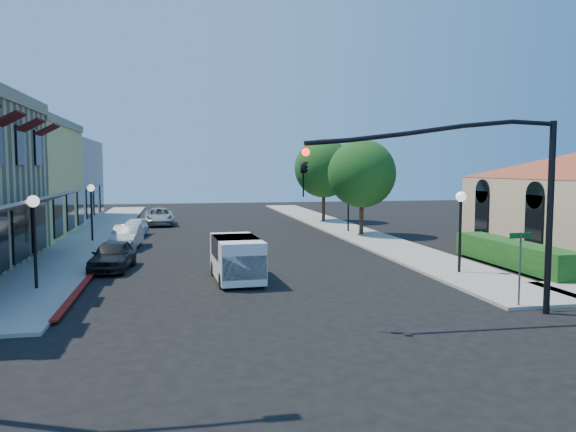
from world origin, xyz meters
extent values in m
plane|color=black|center=(0.00, 0.00, 0.00)|extent=(120.00, 120.00, 0.00)
cube|color=gray|center=(-8.75, 27.00, 0.06)|extent=(3.50, 50.00, 0.12)
cube|color=gray|center=(8.75, 27.00, 0.06)|extent=(3.50, 50.00, 0.12)
cube|color=maroon|center=(-6.90, 8.00, 0.00)|extent=(0.25, 10.00, 0.06)
cube|color=#561416|center=(-9.60, 11.00, 3.05)|extent=(1.75, 17.00, 0.67)
cube|color=#460E0E|center=(-9.95, 10.80, 6.55)|extent=(1.02, 1.50, 0.60)
cube|color=#460E0E|center=(-9.95, 14.20, 6.55)|extent=(1.02, 1.50, 0.60)
cube|color=#460E0E|center=(-9.95, 17.60, 6.55)|extent=(1.02, 1.50, 0.60)
cube|color=black|center=(-10.45, 13.70, 1.60)|extent=(0.12, 2.60, 2.60)
cube|color=black|center=(-10.45, 17.10, 1.60)|extent=(0.12, 2.60, 2.60)
cube|color=beige|center=(-15.50, 38.00, 3.50)|extent=(10.00, 12.00, 7.00)
cube|color=black|center=(14.45, 11.50, 1.80)|extent=(0.12, 1.40, 2.80)
cube|color=black|center=(14.45, 16.50, 1.80)|extent=(0.12, 1.40, 2.80)
cube|color=#144815|center=(11.70, 9.00, 0.00)|extent=(1.40, 8.00, 1.10)
cylinder|color=#311E13|center=(8.80, 22.00, 1.05)|extent=(0.28, 0.28, 2.10)
sphere|color=#144815|center=(8.80, 22.00, 4.20)|extent=(4.56, 4.56, 4.56)
cylinder|color=#311E13|center=(8.80, 32.00, 1.14)|extent=(0.28, 0.28, 2.27)
sphere|color=#144815|center=(8.80, 32.00, 4.55)|extent=(4.94, 4.94, 4.94)
cylinder|color=black|center=(8.00, 1.50, 3.00)|extent=(0.20, 0.20, 6.00)
cylinder|color=black|center=(4.10, 1.50, 5.60)|extent=(7.80, 0.14, 0.14)
imported|color=black|center=(0.20, 1.50, 4.70)|extent=(0.20, 0.16, 1.00)
sphere|color=#FF0C0C|center=(0.20, 1.32, 5.00)|extent=(0.22, 0.22, 0.22)
cylinder|color=#595B5E|center=(7.50, 2.20, 1.25)|extent=(0.06, 0.06, 2.50)
cube|color=#0C591E|center=(7.50, 2.20, 2.40)|extent=(0.80, 0.04, 0.18)
cylinder|color=black|center=(-8.50, 8.00, 1.60)|extent=(0.12, 0.12, 3.20)
sphere|color=white|center=(-8.50, 8.00, 3.35)|extent=(0.44, 0.44, 0.44)
cylinder|color=black|center=(-8.50, 22.00, 1.60)|extent=(0.12, 0.12, 3.20)
sphere|color=white|center=(-8.50, 22.00, 3.35)|extent=(0.44, 0.44, 0.44)
cylinder|color=black|center=(8.50, 8.00, 1.60)|extent=(0.12, 0.12, 3.20)
sphere|color=white|center=(8.50, 8.00, 3.35)|extent=(0.44, 0.44, 0.44)
cylinder|color=black|center=(8.50, 24.00, 1.60)|extent=(0.12, 0.12, 3.20)
sphere|color=white|center=(8.50, 24.00, 3.35)|extent=(0.44, 0.44, 0.44)
cube|color=white|center=(-1.00, 8.54, 0.95)|extent=(1.91, 4.06, 1.63)
cube|color=white|center=(-0.92, 6.83, 0.86)|extent=(1.70, 0.62, 0.90)
cube|color=black|center=(-0.93, 7.14, 1.31)|extent=(1.54, 0.17, 0.81)
cube|color=black|center=(-1.01, 8.81, 1.36)|extent=(1.85, 2.43, 0.81)
cylinder|color=black|center=(-1.70, 7.15, 0.30)|extent=(0.25, 0.61, 0.60)
cylinder|color=black|center=(-1.83, 9.86, 0.30)|extent=(0.25, 0.61, 0.60)
cylinder|color=black|center=(-0.17, 7.22, 0.30)|extent=(0.25, 0.61, 0.60)
cylinder|color=black|center=(-0.30, 9.93, 0.30)|extent=(0.25, 0.61, 0.60)
imported|color=black|center=(-6.20, 11.96, 0.67)|extent=(2.04, 4.08, 1.34)
imported|color=silver|center=(-6.20, 19.00, 0.66)|extent=(1.70, 4.09, 1.31)
imported|color=white|center=(-6.20, 24.47, 0.54)|extent=(1.97, 3.89, 1.08)
imported|color=#AEAFB3|center=(-4.80, 32.00, 0.68)|extent=(2.51, 5.03, 1.37)
camera|label=1|loc=(-3.29, -13.89, 4.56)|focal=35.00mm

